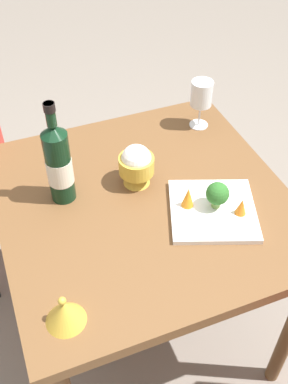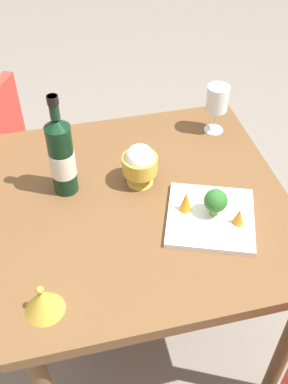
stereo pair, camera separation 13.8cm
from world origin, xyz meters
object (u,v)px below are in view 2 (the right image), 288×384
(wine_glass, at_px, (217,100))
(carrot_garnish_left, at_px, (186,201))
(wine_bottle, at_px, (62,156))
(serving_plate, at_px, (210,217))
(carrot_garnish_right, at_px, (239,216))
(broccoli_floret, at_px, (216,201))
(rice_bowl, at_px, (140,164))
(rice_bowl_lid, at_px, (43,301))

(wine_glass, bearing_deg, carrot_garnish_left, -120.84)
(wine_bottle, relative_size, serving_plate, 1.04)
(carrot_garnish_right, bearing_deg, broccoli_floret, 136.22)
(serving_plate, relative_size, broccoli_floret, 3.75)
(wine_glass, distance_m, carrot_garnish_right, 0.47)
(wine_bottle, xyz_separation_m, broccoli_floret, (0.41, -0.22, -0.07))
(rice_bowl, relative_size, serving_plate, 0.44)
(serving_plate, bearing_deg, rice_bowl_lid, -158.86)
(rice_bowl, distance_m, serving_plate, 0.27)
(broccoli_floret, height_order, carrot_garnish_right, broccoli_floret)
(wine_glass, xyz_separation_m, broccoli_floret, (-0.14, -0.40, -0.06))
(wine_bottle, relative_size, wine_glass, 1.88)
(serving_plate, xyz_separation_m, broccoli_floret, (0.01, 0.01, 0.06))
(wine_bottle, xyz_separation_m, rice_bowl, (0.23, -0.02, -0.06))
(rice_bowl, distance_m, carrot_garnish_left, 0.19)
(serving_plate, distance_m, carrot_garnish_left, 0.09)
(carrot_garnish_right, bearing_deg, serving_plate, 145.30)
(wine_glass, xyz_separation_m, rice_bowl, (-0.32, -0.20, -0.05))
(rice_bowl_lid, relative_size, broccoli_floret, 1.17)
(wine_bottle, bearing_deg, rice_bowl, -5.32)
(wine_glass, bearing_deg, wine_bottle, -161.55)
(carrot_garnish_right, bearing_deg, carrot_garnish_left, 146.82)
(wine_glass, distance_m, serving_plate, 0.45)
(carrot_garnish_left, bearing_deg, rice_bowl, 120.93)
(broccoli_floret, distance_m, carrot_garnish_right, 0.08)
(wine_glass, height_order, carrot_garnish_right, wine_glass)
(serving_plate, height_order, broccoli_floret, broccoli_floret)
(rice_bowl_lid, bearing_deg, serving_plate, 21.14)
(serving_plate, relative_size, carrot_garnish_left, 4.69)
(rice_bowl_lid, height_order, carrot_garnish_left, rice_bowl_lid)
(rice_bowl, relative_size, carrot_garnish_left, 2.06)
(wine_bottle, distance_m, wine_glass, 0.58)
(wine_bottle, distance_m, serving_plate, 0.47)
(wine_glass, bearing_deg, serving_plate, -110.81)
(rice_bowl, distance_m, rice_bowl_lid, 0.52)
(wine_bottle, height_order, broccoli_floret, wine_bottle)
(rice_bowl, height_order, serving_plate, rice_bowl)
(carrot_garnish_right, bearing_deg, rice_bowl, 132.48)
(rice_bowl_lid, xyz_separation_m, serving_plate, (0.49, 0.19, -0.03))
(wine_glass, distance_m, rice_bowl, 0.38)
(wine_glass, relative_size, rice_bowl, 1.26)
(carrot_garnish_right, bearing_deg, rice_bowl_lid, -165.36)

